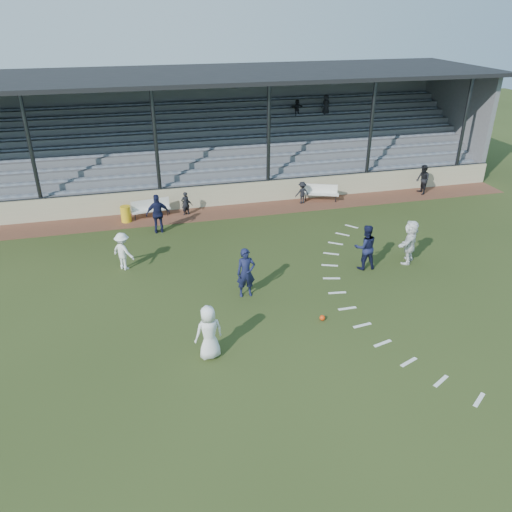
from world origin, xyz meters
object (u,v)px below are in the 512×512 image
at_px(trash_bin, 126,214).
at_px(player_white_lead, 209,332).
at_px(player_navy_lead, 246,273).
at_px(official, 423,180).
at_px(football, 322,318).
at_px(bench_left, 151,207).
at_px(bench_right, 320,191).

relative_size(trash_bin, player_white_lead, 0.45).
bearing_deg(player_navy_lead, player_white_lead, -119.98).
bearing_deg(official, player_navy_lead, -51.19).
distance_m(football, official, 15.13).
bearing_deg(bench_left, player_white_lead, -94.95).
bearing_deg(player_white_lead, bench_left, -97.05).
xyz_separation_m(trash_bin, player_white_lead, (2.37, -11.94, 0.49)).
height_order(trash_bin, player_white_lead, player_white_lead).
height_order(trash_bin, football, trash_bin).
height_order(player_white_lead, official, player_white_lead).
bearing_deg(player_navy_lead, football, -45.81).
relative_size(bench_left, trash_bin, 2.45).
distance_m(bench_left, bench_right, 9.47).
xyz_separation_m(player_white_lead, official, (14.58, 12.01, -0.04)).
relative_size(bench_left, football, 10.29).
xyz_separation_m(trash_bin, football, (6.57, -10.90, -0.34)).
xyz_separation_m(football, player_white_lead, (-4.20, -1.03, 0.82)).
bearing_deg(player_navy_lead, bench_left, 109.33).
bearing_deg(trash_bin, player_navy_lead, -63.19).
height_order(bench_right, football, bench_right).
xyz_separation_m(bench_right, football, (-4.18, -11.36, -0.49)).
relative_size(bench_left, official, 1.18).
bearing_deg(player_white_lead, football, -178.34).
bearing_deg(trash_bin, football, -58.93).
xyz_separation_m(player_navy_lead, official, (12.61, 8.65, -0.10)).
relative_size(bench_right, player_white_lead, 1.09).
distance_m(bench_left, trash_bin, 1.32).
xyz_separation_m(bench_left, player_navy_lead, (3.05, -8.87, 0.40)).
bearing_deg(player_white_lead, player_navy_lead, -132.46).
distance_m(trash_bin, football, 12.73).
bearing_deg(bench_right, football, -88.83).
bearing_deg(bench_left, football, -74.75).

